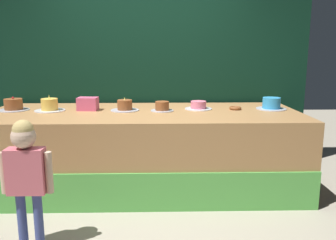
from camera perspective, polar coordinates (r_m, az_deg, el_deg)
The scene contains 12 objects.
ground_plane at distance 3.61m, azimuth -4.37°, elevation -14.66°, with size 12.00×12.00×0.00m, color #ADA38E.
stage_platform at distance 4.08m, azimuth -3.99°, elevation -4.85°, with size 3.56×1.38×0.89m.
curtain_backdrop at distance 4.71m, azimuth -3.76°, elevation 11.28°, with size 4.33×0.08×3.16m, color black.
child_figure at distance 2.96m, azimuth -22.21°, elevation -7.13°, with size 0.41×0.19×1.06m.
pink_box at distance 4.17m, azimuth -12.98°, elevation 2.59°, with size 0.23×0.16×0.15m, color #E05882.
donut at distance 4.19m, azimuth 10.94°, elevation 1.93°, with size 0.14×0.14×0.04m, color brown.
cake_far_left at distance 4.44m, azimuth -23.94°, elevation 2.22°, with size 0.35×0.35×0.16m.
cake_left at distance 4.24m, azimuth -18.79°, elevation 2.25°, with size 0.34×0.34×0.19m.
cake_center_left at distance 4.07m, azimuth -7.08°, elevation 2.27°, with size 0.33×0.33×0.16m.
cake_center_right at distance 4.01m, azimuth -0.97°, elevation 2.17°, with size 0.26×0.26×0.11m.
cake_right at distance 4.15m, azimuth 4.99°, elevation 2.33°, with size 0.32×0.32×0.10m.
cake_far_right at distance 4.31m, azimuth 16.55°, elevation 2.52°, with size 0.35×0.35×0.14m.
Camera 1 is at (0.18, -3.24, 1.58)m, focal length 37.28 mm.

